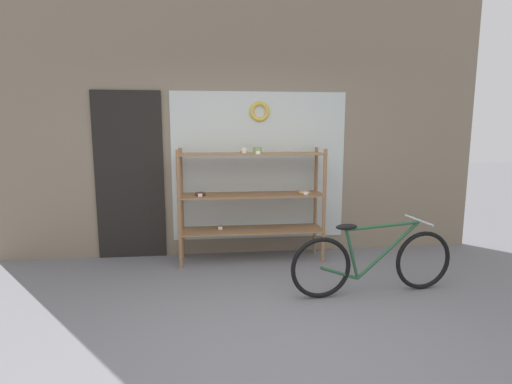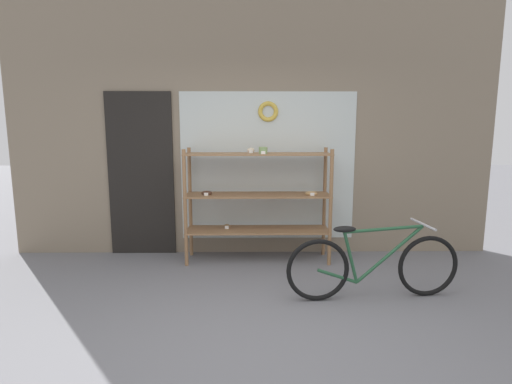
{
  "view_description": "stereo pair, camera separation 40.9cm",
  "coord_description": "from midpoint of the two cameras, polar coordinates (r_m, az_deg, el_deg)",
  "views": [
    {
      "loc": [
        -0.43,
        -2.77,
        1.64
      ],
      "look_at": [
        0.03,
        1.26,
        0.99
      ],
      "focal_mm": 28.0,
      "sensor_mm": 36.0,
      "label": 1
    },
    {
      "loc": [
        -0.02,
        -2.8,
        1.64
      ],
      "look_at": [
        0.03,
        1.26,
        0.99
      ],
      "focal_mm": 28.0,
      "sensor_mm": 36.0,
      "label": 2
    }
  ],
  "objects": [
    {
      "name": "bicycle",
      "position": [
        4.13,
        19.18,
        -9.91
      ],
      "size": [
        1.71,
        0.46,
        0.74
      ],
      "rotation": [
        0.0,
        0.0,
        0.09
      ],
      "color": "black",
      "rests_on": "ground_plane"
    },
    {
      "name": "storefront_facade",
      "position": [
        5.19,
        1.38,
        9.11
      ],
      "size": [
        6.24,
        0.13,
        3.36
      ],
      "color": "gray",
      "rests_on": "ground_plane"
    },
    {
      "name": "ground_plane",
      "position": [
        3.24,
        3.59,
        -21.35
      ],
      "size": [
        30.0,
        30.0,
        0.0
      ],
      "primitive_type": "plane",
      "color": "slate"
    },
    {
      "name": "display_case",
      "position": [
        4.9,
        2.63,
        -0.42
      ],
      "size": [
        1.77,
        0.45,
        1.42
      ],
      "color": "#8E6642",
      "rests_on": "ground_plane"
    }
  ]
}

